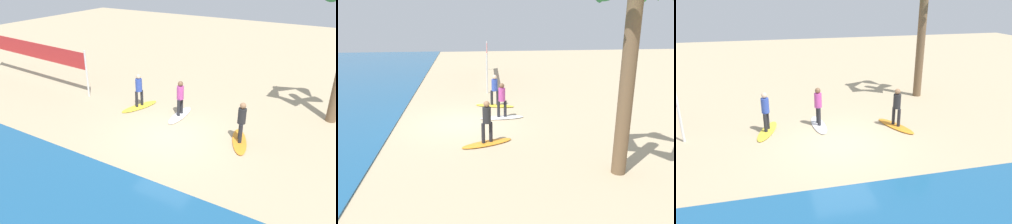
% 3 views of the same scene
% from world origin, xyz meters
% --- Properties ---
extents(ground_plane, '(60.00, 60.00, 0.00)m').
position_xyz_m(ground_plane, '(0.00, 0.00, 0.00)').
color(ground_plane, tan).
extents(surfboard_orange, '(1.30, 2.16, 0.09)m').
position_xyz_m(surfboard_orange, '(-2.64, -0.97, 0.04)').
color(surfboard_orange, orange).
rests_on(surfboard_orange, ground).
extents(surfer_orange, '(0.32, 0.44, 1.64)m').
position_xyz_m(surfer_orange, '(-2.64, -0.97, 1.04)').
color(surfer_orange, '#232328').
rests_on(surfer_orange, surfboard_orange).
extents(surfboard_white, '(0.67, 2.13, 0.09)m').
position_xyz_m(surfboard_white, '(0.60, -1.89, 0.04)').
color(surfboard_white, white).
rests_on(surfboard_white, ground).
extents(surfer_white, '(0.32, 0.46, 1.64)m').
position_xyz_m(surfer_white, '(0.60, -1.89, 1.04)').
color(surfer_white, '#232328').
rests_on(surfer_white, surfboard_white).
extents(surfboard_yellow, '(1.16, 2.17, 0.09)m').
position_xyz_m(surfboard_yellow, '(2.80, -1.73, 0.04)').
color(surfboard_yellow, yellow).
rests_on(surfboard_yellow, ground).
extents(surfer_yellow, '(0.32, 0.45, 1.64)m').
position_xyz_m(surfer_yellow, '(2.80, -1.73, 1.04)').
color(surfer_yellow, '#232328').
rests_on(surfer_yellow, surfboard_yellow).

